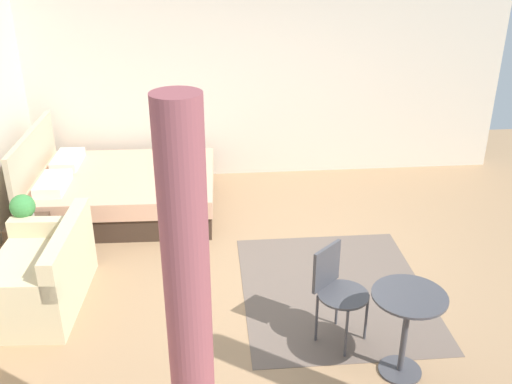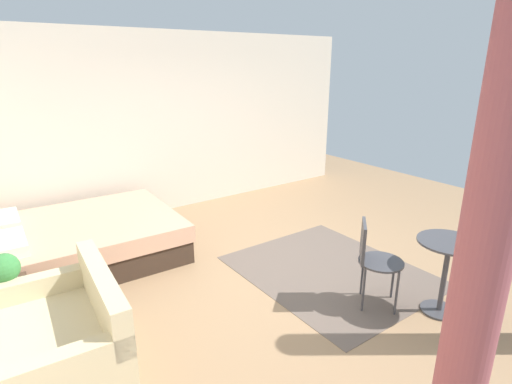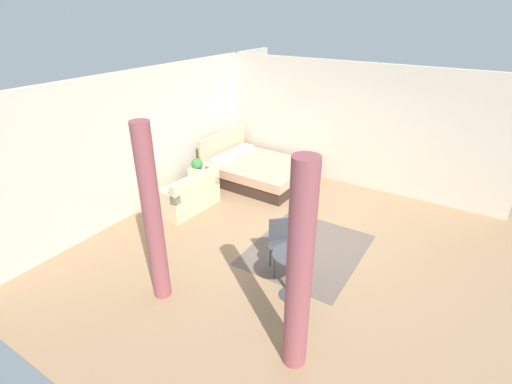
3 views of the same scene
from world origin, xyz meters
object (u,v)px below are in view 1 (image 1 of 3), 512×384
object	(u,v)px
cafe_chair_near_window	(335,285)
balcony_table	(406,320)
bed	(121,191)
nightstand	(30,240)
potted_plant	(23,209)
vase	(28,209)
couch	(40,277)

from	to	relation	value
cafe_chair_near_window	balcony_table	bearing A→B (deg)	-137.35
bed	nightstand	distance (m)	1.39
balcony_table	cafe_chair_near_window	size ratio (longest dim) A/B	0.86
potted_plant	vase	size ratio (longest dim) A/B	1.99
nightstand	vase	bearing A→B (deg)	1.83
couch	balcony_table	xyz separation A→B (m)	(-1.24, -3.12, 0.23)
bed	balcony_table	bearing A→B (deg)	-140.68
couch	potted_plant	bearing A→B (deg)	21.87
nightstand	balcony_table	xyz separation A→B (m)	(-2.07, -3.44, 0.29)
bed	vase	size ratio (longest dim) A/B	12.73
bed	cafe_chair_near_window	xyz separation A→B (m)	(-2.68, -2.15, 0.27)
bed	cafe_chair_near_window	bearing A→B (deg)	-141.33
bed	couch	world-z (taller)	bed
cafe_chair_near_window	couch	bearing A→B (deg)	74.41
balcony_table	potted_plant	bearing A→B (deg)	60.03
couch	vase	bearing A→B (deg)	18.63
bed	couch	bearing A→B (deg)	165.14
couch	potted_plant	size ratio (longest dim) A/B	3.78
potted_plant	balcony_table	world-z (taller)	potted_plant
potted_plant	vase	world-z (taller)	potted_plant
vase	cafe_chair_near_window	size ratio (longest dim) A/B	0.20
bed	couch	xyz separation A→B (m)	(-1.94, 0.52, 0.01)
couch	nightstand	bearing A→B (deg)	20.88
couch	cafe_chair_near_window	size ratio (longest dim) A/B	1.53
couch	balcony_table	size ratio (longest dim) A/B	1.77
nightstand	cafe_chair_near_window	xyz separation A→B (m)	(-1.57, -2.98, 0.31)
bed	balcony_table	world-z (taller)	bed
nightstand	potted_plant	bearing A→B (deg)	-166.76
nightstand	cafe_chair_near_window	bearing A→B (deg)	-117.82
couch	vase	distance (m)	1.03
bed	balcony_table	size ratio (longest dim) A/B	3.00
vase	potted_plant	bearing A→B (deg)	-172.91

